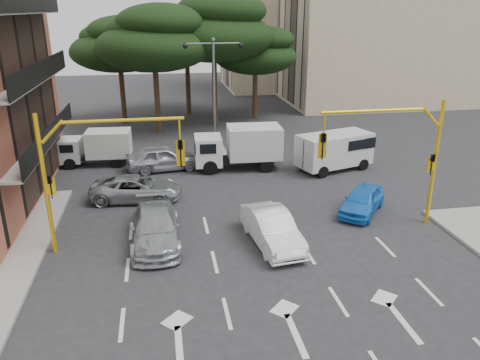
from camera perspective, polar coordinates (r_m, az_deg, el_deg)
The scene contains 20 objects.
ground at distance 19.80m, azimuth 2.71°, elevation -9.44°, with size 120.00×120.00×0.00m, color #28282B.
median_strip at distance 34.40m, azimuth -3.04°, elevation 3.78°, with size 1.40×6.00×0.15m, color gray.
apartment_beige_near at distance 54.28m, azimuth 17.09°, elevation 18.92°, with size 20.20×12.15×18.70m.
apartment_beige_far at distance 63.08m, azimuth 5.90°, elevation 18.80°, with size 16.20×12.15×16.70m.
pine_left_near at distance 38.79m, azimuth -10.42°, elevation 16.67°, with size 9.15×9.15×10.23m.
pine_center at distance 41.06m, azimuth -3.15°, elevation 18.10°, with size 9.98×9.98×11.16m.
pine_left_far at distance 42.94m, azimuth -14.53°, elevation 15.76°, with size 8.32×8.32×9.30m.
pine_right at distance 43.80m, azimuth 1.98°, elevation 15.52°, with size 7.49×7.49×8.37m.
pine_back at distance 45.88m, azimuth -6.52°, elevation 17.36°, with size 9.15×9.15×10.23m.
signal_mast_right at distance 22.38m, azimuth 19.05°, elevation 3.79°, with size 5.79×0.37×6.00m.
signal_mast_left at distance 19.89m, azimuth -17.93°, elevation 1.94°, with size 5.79×0.37×6.00m.
street_lamp_center at distance 33.29m, azimuth -3.21°, elevation 12.65°, with size 4.16×0.36×7.77m.
car_white_hatch at distance 20.57m, azimuth 3.91°, elevation -5.91°, with size 1.59×4.55×1.50m, color white.
car_blue_compact at distance 24.48m, azimuth 14.69°, elevation -2.37°, with size 1.57×3.89×1.33m, color blue.
car_silver_wagon at distance 20.98m, azimuth -10.27°, elevation -5.68°, with size 2.07×5.10×1.48m, color #A0A3A7.
car_silver_cross_a at distance 25.80m, azimuth -12.51°, elevation -1.00°, with size 2.22×4.81×1.34m, color #979B9F.
car_silver_cross_b at distance 30.27m, azimuth -9.33°, elevation 2.66°, with size 1.89×4.69×1.60m, color #AAACB3.
van_white at distance 30.51m, azimuth 11.41°, elevation 3.44°, with size 2.16×4.77×2.38m, color silver, non-canonical shape.
box_truck_a at distance 32.25m, azimuth -17.13°, elevation 3.76°, with size 1.96×4.66×2.29m, color silver, non-canonical shape.
box_truck_b at distance 30.04m, azimuth -0.17°, elevation 3.95°, with size 2.35×5.60×2.76m, color white, non-canonical shape.
Camera 1 is at (-3.86, -16.78, 9.78)m, focal length 35.00 mm.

